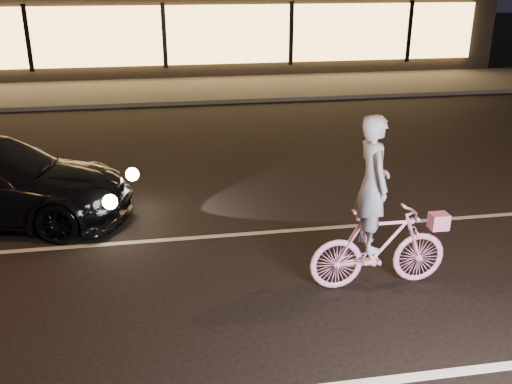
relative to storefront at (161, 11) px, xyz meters
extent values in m
plane|color=black|center=(0.00, -18.97, -2.15)|extent=(90.00, 90.00, 0.00)
cube|color=gray|center=(0.00, -16.97, -2.14)|extent=(60.00, 0.10, 0.01)
cube|color=#383533|center=(0.00, -5.97, -2.09)|extent=(30.00, 4.00, 0.12)
cube|color=black|center=(0.00, 0.03, -0.15)|extent=(25.00, 8.00, 4.00)
cube|color=#F7B356|center=(0.00, -4.07, -0.55)|extent=(23.00, 0.15, 2.00)
cube|color=black|center=(-4.50, -4.15, -0.55)|extent=(0.15, 0.08, 2.20)
cube|color=black|center=(0.00, -4.15, -0.55)|extent=(0.15, 0.08, 2.20)
cube|color=black|center=(4.50, -4.15, -0.55)|extent=(0.15, 0.08, 2.20)
cube|color=black|center=(9.00, -4.15, -0.55)|extent=(0.15, 0.08, 2.20)
imported|color=#F439A4|center=(2.25, -18.72, -1.62)|extent=(1.76, 0.50, 1.06)
imported|color=white|center=(2.09, -18.72, -0.76)|extent=(0.40, 0.61, 1.66)
cube|color=#D84C8D|center=(3.00, -18.72, -1.32)|extent=(0.22, 0.18, 0.20)
sphere|color=#FFF2BF|center=(-0.84, -15.64, -1.55)|extent=(0.22, 0.22, 0.22)
sphere|color=#FFF2BF|center=(-1.12, -16.80, -1.55)|extent=(0.22, 0.22, 0.22)
camera|label=1|loc=(-0.34, -24.68, 1.59)|focal=40.00mm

